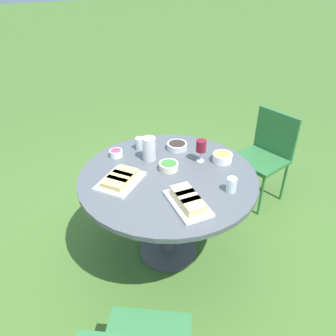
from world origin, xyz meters
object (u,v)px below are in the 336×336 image
object	(u,v)px
dining_table	(168,187)
wine_glass	(201,147)
chair_near_right	(266,151)
water_pitcher	(149,149)

from	to	relation	value
dining_table	wine_glass	xyz separation A→B (m)	(-0.31, -0.06, 0.23)
wine_glass	chair_near_right	bearing A→B (deg)	-167.15
chair_near_right	wine_glass	xyz separation A→B (m)	(0.89, 0.20, 0.37)
water_pitcher	wine_glass	size ratio (longest dim) A/B	1.04
dining_table	water_pitcher	world-z (taller)	water_pitcher
wine_glass	water_pitcher	bearing A→B (deg)	-31.54
dining_table	chair_near_right	distance (m)	1.24
water_pitcher	chair_near_right	bearing A→B (deg)	179.90
wine_glass	dining_table	bearing A→B (deg)	10.27
dining_table	wine_glass	distance (m)	0.39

